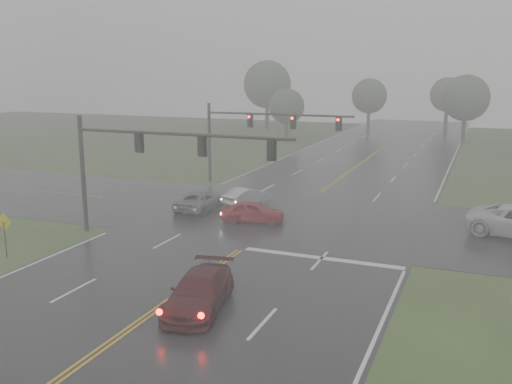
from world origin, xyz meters
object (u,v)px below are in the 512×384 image
at_px(car_grey, 201,210).
at_px(signal_gantry_far, 252,128).
at_px(sedan_maroon, 200,309).
at_px(sedan_silver, 246,205).
at_px(sedan_red, 253,222).
at_px(signal_gantry_near, 142,154).

relative_size(car_grey, signal_gantry_far, 0.38).
relative_size(sedan_maroon, signal_gantry_far, 0.40).
bearing_deg(sedan_maroon, car_grey, 106.32).
height_order(sedan_silver, car_grey, car_grey).
bearing_deg(sedan_maroon, sedan_red, 92.43).
bearing_deg(signal_gantry_far, car_grey, -89.35).
distance_m(sedan_red, sedan_silver, 4.69).
bearing_deg(sedan_silver, signal_gantry_far, -51.66).
bearing_deg(car_grey, signal_gantry_near, 91.26).
relative_size(car_grey, signal_gantry_near, 0.36).
xyz_separation_m(sedan_maroon, car_grey, (-7.74, 15.04, 0.00)).
relative_size(sedan_maroon, sedan_red, 1.26).
distance_m(sedan_maroon, sedan_silver, 18.29).
height_order(car_grey, signal_gantry_far, signal_gantry_far).
bearing_deg(signal_gantry_near, sedan_maroon, -45.49).
relative_size(sedan_silver, signal_gantry_near, 0.29).
relative_size(signal_gantry_near, signal_gantry_far, 1.06).
relative_size(sedan_red, car_grey, 0.84).
height_order(sedan_silver, signal_gantry_near, signal_gantry_near).
bearing_deg(sedan_maroon, signal_gantry_far, 96.85).
bearing_deg(signal_gantry_far, sedan_maroon, -72.24).
bearing_deg(signal_gantry_far, signal_gantry_near, -89.20).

